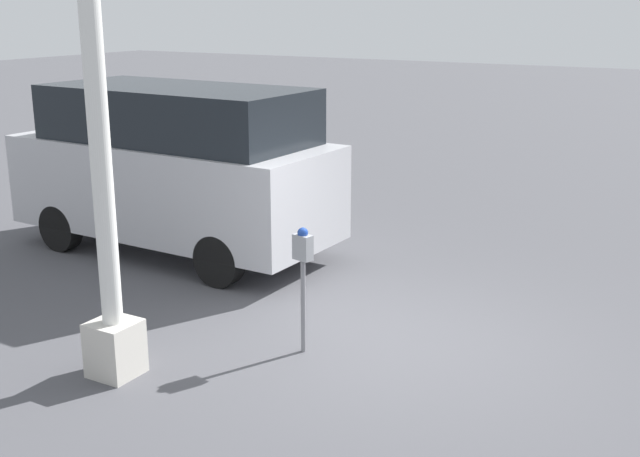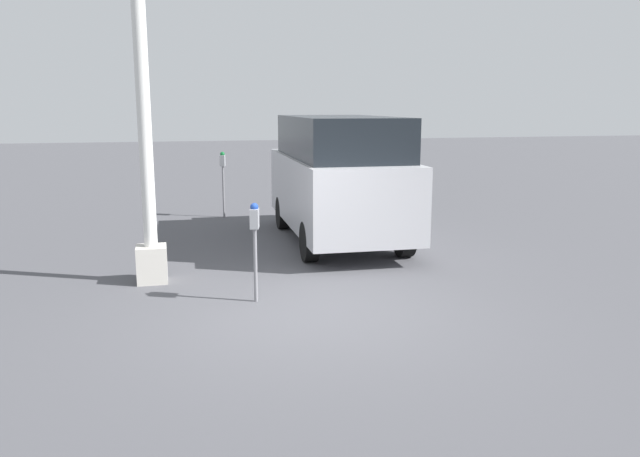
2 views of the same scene
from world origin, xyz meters
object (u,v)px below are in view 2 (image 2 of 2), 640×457
object	(u,v)px
parking_meter_far	(223,169)
lamp_post	(146,151)
parking_meter_near	(255,229)
parked_van	(338,176)

from	to	relation	value
parking_meter_far	lamp_post	distance (m)	5.60
parking_meter_near	parking_meter_far	bearing A→B (deg)	11.78
parking_meter_far	parked_van	world-z (taller)	parked_van
parking_meter_near	parking_meter_far	size ratio (longest dim) A/B	0.87
parking_meter_near	lamp_post	bearing A→B (deg)	59.64
parking_meter_near	parked_van	distance (m)	3.98
parking_meter_near	lamp_post	xyz separation A→B (m)	(1.31, 1.38, 0.97)
parked_van	parking_meter_near	bearing A→B (deg)	150.21
parking_meter_near	lamp_post	world-z (taller)	lamp_post
parking_meter_near	parked_van	bearing A→B (deg)	-18.23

